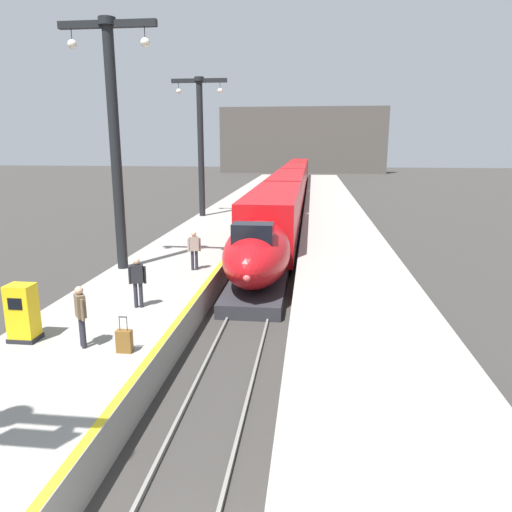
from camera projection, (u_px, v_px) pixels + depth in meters
The scene contains 14 objects.
platform_left at pixel (212, 237), 30.50m from camera, with size 4.80×110.00×1.05m, color gray.
platform_right at pixel (340, 240), 29.60m from camera, with size 4.80×110.00×1.05m, color gray.
platform_left_safety_stripe at pixel (247, 230), 30.13m from camera, with size 0.20×107.80×0.01m, color yellow.
rail_main_left at pixel (267, 237), 32.90m from camera, with size 0.08×110.00×0.12m, color slate.
rail_main_right at pixel (289, 238), 32.73m from camera, with size 0.08×110.00×0.12m, color slate.
highspeed_train_main at pixel (291, 184), 52.63m from camera, with size 2.92×75.48×3.60m.
station_column_mid at pixel (114, 126), 19.53m from camera, with size 4.00×0.68×10.11m.
station_column_far at pixel (200, 135), 34.62m from camera, with size 4.00×0.68×9.89m.
passenger_near_edge at pixel (81, 312), 12.56m from camera, with size 0.41×0.46×1.69m.
passenger_mid_platform at pixel (137, 279), 15.65m from camera, with size 0.56×0.30×1.69m.
passenger_far_waiting at pixel (194, 247), 20.35m from camera, with size 0.54×0.34×1.69m.
rolling_suitcase at pixel (124, 341), 12.40m from camera, with size 0.40×0.22×0.98m.
ticket_machine_yellow at pixel (23, 315), 13.06m from camera, with size 0.76×0.62×1.60m.
terminus_back_wall at pixel (303, 140), 103.24m from camera, with size 36.00×2.00×14.00m, color #4C4742.
Camera 1 is at (2.22, -4.69, 6.36)m, focal length 33.50 mm.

